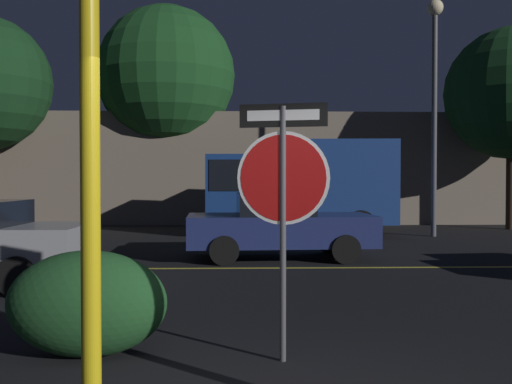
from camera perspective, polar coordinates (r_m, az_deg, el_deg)
road_center_stripe at (r=11.15m, az=-0.03°, el=-7.61°), size 33.08×0.12×0.01m
stop_sign at (r=5.39m, az=2.72°, el=1.19°), size 0.87×0.22×2.44m
yellow_pole_left at (r=3.78m, az=-16.24°, el=0.07°), size 0.13×0.13×3.31m
hedge_bush_1 at (r=5.90m, az=-16.52°, el=-10.63°), size 1.56×0.87×1.04m
passing_car_2 at (r=12.41m, az=2.34°, el=-3.38°), size 4.16×2.12×1.42m
delivery_truck at (r=17.47m, az=4.25°, el=0.80°), size 5.70×2.68×2.88m
street_lamp at (r=18.21m, az=17.42°, el=10.80°), size 0.49×0.49×7.10m
tree_0 at (r=21.61m, az=24.21°, el=8.96°), size 4.50×4.50×6.91m
tree_2 at (r=22.67m, az=-8.99°, el=11.43°), size 5.30×5.30×8.38m
building_backdrop at (r=23.36m, az=-1.92°, el=2.28°), size 29.17×4.28×4.25m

